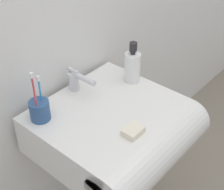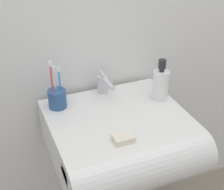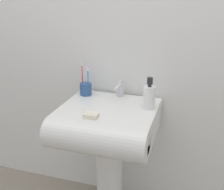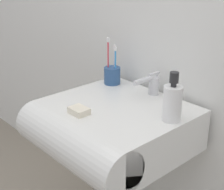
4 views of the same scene
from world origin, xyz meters
name	(u,v)px [view 2 (image 2 of 4)]	position (x,y,z in m)	size (l,w,h in m)	color
sink_basin	(122,140)	(0.00, -0.06, 0.70)	(0.55, 0.54, 0.17)	white
faucet	(104,84)	(0.01, 0.17, 0.84)	(0.04, 0.15, 0.10)	silver
toothbrush_cup	(57,98)	(-0.20, 0.15, 0.83)	(0.08, 0.08, 0.21)	#2D5184
soap_bottle	(161,84)	(0.22, 0.05, 0.86)	(0.07, 0.07, 0.18)	white
bar_soap	(123,138)	(-0.04, -0.17, 0.80)	(0.07, 0.06, 0.02)	silver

